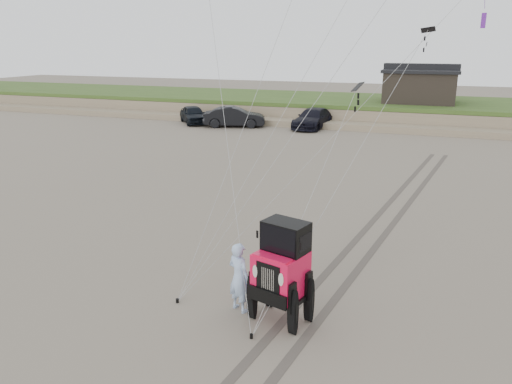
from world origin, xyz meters
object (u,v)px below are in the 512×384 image
truck_b (234,117)px  man (239,277)px  cabin (420,85)px  truck_a (193,115)px  truck_c (313,118)px  jeep (281,283)px

truck_b → man: bearing=-175.2°
cabin → truck_a: 20.22m
truck_c → jeep: bearing=-71.9°
truck_c → man: size_ratio=2.88×
truck_a → truck_b: bearing=-46.9°
truck_c → man: (5.26, -29.54, 0.16)m
truck_a → jeep: bearing=-98.6°
truck_a → man: man is taller
cabin → truck_b: 16.82m
truck_a → cabin: bearing=-16.1°
truck_c → jeep: 30.35m
jeep → cabin: bearing=104.2°
jeep → man: size_ratio=2.96×
truck_c → truck_a: bearing=-167.9°
truck_c → jeep: (6.43, -29.65, 0.25)m
truck_b → truck_c: size_ratio=0.93×
cabin → jeep: size_ratio=1.13×
cabin → truck_c: bearing=-139.8°
truck_c → cabin: bearing=46.1°
truck_a → truck_b: truck_b is taller
truck_c → truck_b: bearing=-159.2°
cabin → jeep: bearing=-92.4°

